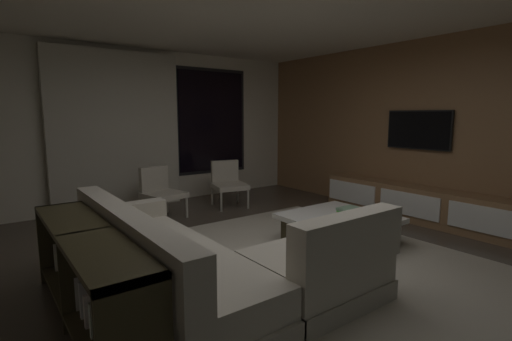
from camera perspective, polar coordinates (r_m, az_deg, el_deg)
name	(u,v)px	position (r m, az deg, el deg)	size (l,w,h in m)	color
floor	(279,267)	(4.03, 3.55, -14.50)	(9.20, 9.20, 0.00)	#473D33
back_wall_with_window	(143,128)	(6.86, -16.81, 6.18)	(6.60, 0.30, 2.70)	beige
media_wall	(438,130)	(6.16, 26.04, 5.54)	(0.12, 7.80, 2.70)	#8E6642
area_rug	(310,262)	(4.18, 8.23, -13.61)	(3.20, 3.80, 0.01)	#ADA391
sectional_couch	(206,266)	(3.34, -7.64, -14.16)	(1.98, 2.50, 0.82)	#A49C8C
coffee_table	(339,229)	(4.73, 12.49, -8.76)	(1.16, 1.16, 0.36)	#37301C
book_stack_on_coffee_table	(349,212)	(4.69, 13.94, -6.09)	(0.26, 0.22, 0.10)	#AF5B7B
accent_chair_near_window	(228,181)	(6.52, -4.31, -1.62)	(0.65, 0.67, 0.78)	#B2ADA0
accent_chair_by_curtain	(160,190)	(5.96, -14.41, -2.82)	(0.65, 0.67, 0.78)	#B2ADA0
media_console	(420,205)	(6.07, 23.68, -4.82)	(0.46, 3.10, 0.52)	#8E6642
mounted_tv	(418,130)	(6.19, 23.51, 5.70)	(0.05, 1.01, 0.59)	black
console_table_behind_couch	(88,274)	(3.11, -24.26, -14.15)	(0.40, 2.10, 0.74)	#37301C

